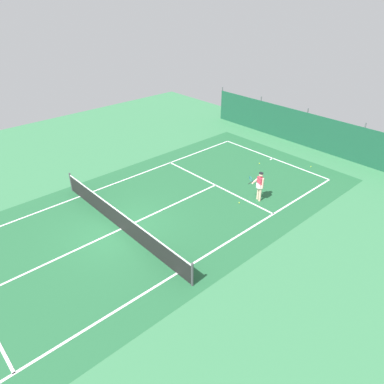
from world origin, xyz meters
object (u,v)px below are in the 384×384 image
Objects in this scene: tennis_ball_midcourt at (311,167)px; tennis_ball_by_sideline at (239,203)px; tennis_player at (260,184)px; tennis_net at (120,220)px; tennis_ball_near_player at (259,163)px.

tennis_ball_by_sideline is (-0.18, -6.69, 0.00)m from tennis_ball_midcourt.
tennis_player is at bearing -87.15° from tennis_ball_midcourt.
tennis_net is at bearing 87.69° from tennis_player.
tennis_ball_midcourt is at bearing -68.10° from tennis_player.
tennis_net is at bearing -110.79° from tennis_ball_by_sideline.
tennis_ball_midcourt is (2.51, 2.05, 0.00)m from tennis_ball_near_player.
tennis_ball_midcourt is at bearing 79.10° from tennis_net.
tennis_ball_midcourt is at bearing 39.17° from tennis_ball_near_player.
tennis_net is 6.34m from tennis_ball_by_sideline.
tennis_ball_near_player is (-2.79, 3.64, -0.93)m from tennis_player.
tennis_ball_near_player is at bearing 116.62° from tennis_ball_by_sideline.
tennis_player is 5.76m from tennis_ball_midcourt.
tennis_ball_near_player is at bearing 90.46° from tennis_net.
tennis_net reaches higher than tennis_ball_midcourt.
tennis_player is at bearing 68.63° from tennis_net.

